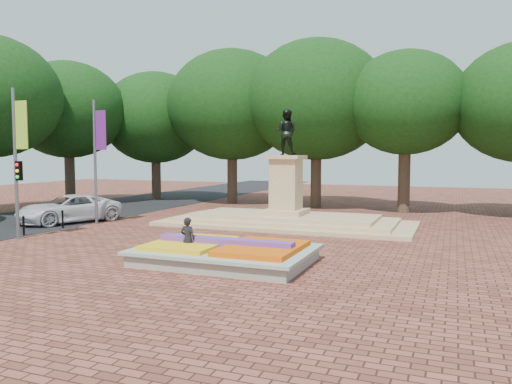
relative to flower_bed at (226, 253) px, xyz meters
The scene contains 9 objects.
ground 2.28m from the flower_bed, 117.19° to the left, with size 90.00×90.00×0.00m, color brown.
asphalt_street 17.49m from the flower_bed, 156.41° to the left, with size 9.00×90.00×0.02m, color black.
flower_bed is the anchor object (origin of this frame).
monument 10.07m from the flower_bed, 95.87° to the left, with size 14.00×6.00×6.40m.
tree_row_back 21.01m from the flower_bed, 86.26° to the left, with size 44.80×8.80×10.43m.
banner_poles 11.66m from the flower_bed, behind, with size 0.88×11.17×7.00m.
bollard_row 11.74m from the flower_bed, behind, with size 0.12×13.12×0.98m.
van 14.47m from the flower_bed, 154.24° to the left, with size 2.66×5.77×1.60m, color silver.
pedestrian 1.52m from the flower_bed, 168.16° to the right, with size 0.60×0.39×1.65m, color black.
Camera 1 is at (8.73, -18.31, 3.99)m, focal length 35.00 mm.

